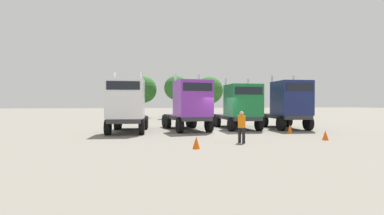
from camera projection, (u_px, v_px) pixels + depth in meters
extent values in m
plane|color=slate|center=(218.00, 132.00, 19.92)|extent=(200.00, 200.00, 0.00)
cube|color=#333338|center=(129.00, 119.00, 20.48)|extent=(2.71, 6.11, 0.30)
cube|color=white|center=(126.00, 99.00, 18.68)|extent=(2.60, 2.56, 2.68)
cube|color=black|center=(123.00, 85.00, 17.47)|extent=(2.10, 0.22, 0.55)
cylinder|color=silver|center=(141.00, 95.00, 20.10)|extent=(0.20, 0.20, 3.28)
cylinder|color=silver|center=(115.00, 95.00, 19.89)|extent=(0.20, 0.20, 3.28)
cylinder|color=#333338|center=(131.00, 115.00, 21.78)|extent=(1.19, 1.19, 0.12)
cylinder|color=black|center=(142.00, 127.00, 18.35)|extent=(0.44, 1.05, 1.03)
cylinder|color=black|center=(108.00, 127.00, 18.11)|extent=(0.44, 1.05, 1.03)
cylinder|color=black|center=(145.00, 123.00, 21.97)|extent=(0.44, 1.05, 1.03)
cylinder|color=black|center=(117.00, 123.00, 21.74)|extent=(0.44, 1.05, 1.03)
cylinder|color=black|center=(146.00, 122.00, 23.07)|extent=(0.44, 1.05, 1.03)
cylinder|color=black|center=(119.00, 122.00, 22.83)|extent=(0.44, 1.05, 1.03)
cube|color=#333338|center=(185.00, 117.00, 21.80)|extent=(2.90, 6.25, 0.30)
cube|color=purple|center=(193.00, 98.00, 20.02)|extent=(2.66, 2.60, 2.60)
cube|color=black|center=(198.00, 87.00, 18.87)|extent=(2.09, 0.29, 0.55)
cylinder|color=silver|center=(199.00, 95.00, 21.56)|extent=(0.20, 0.20, 3.20)
cylinder|color=silver|center=(175.00, 95.00, 20.97)|extent=(0.20, 0.20, 3.20)
cylinder|color=#333338|center=(181.00, 114.00, 23.05)|extent=(1.22, 1.22, 0.12)
cylinder|color=black|center=(209.00, 125.00, 19.94)|extent=(0.48, 1.13, 1.10)
cylinder|color=black|center=(180.00, 125.00, 19.26)|extent=(0.48, 1.13, 1.10)
cylinder|color=black|center=(193.00, 121.00, 23.49)|extent=(0.48, 1.13, 1.10)
cylinder|color=black|center=(168.00, 122.00, 22.81)|extent=(0.48, 1.13, 1.10)
cylinder|color=black|center=(189.00, 121.00, 24.53)|extent=(0.48, 1.13, 1.10)
cylinder|color=black|center=(165.00, 121.00, 23.86)|extent=(0.48, 1.13, 1.10)
cube|color=#333338|center=(235.00, 117.00, 23.09)|extent=(2.35, 6.26, 0.30)
cube|color=#197238|center=(243.00, 100.00, 21.23)|extent=(2.46, 2.53, 2.45)
cube|color=black|center=(249.00, 91.00, 19.98)|extent=(2.10, 0.09, 0.55)
cylinder|color=silver|center=(248.00, 97.00, 22.75)|extent=(0.18, 0.18, 3.05)
cylinder|color=silver|center=(226.00, 97.00, 22.43)|extent=(0.18, 0.18, 3.05)
cylinder|color=#333338|center=(230.00, 114.00, 24.44)|extent=(1.13, 1.13, 0.12)
cylinder|color=black|center=(259.00, 124.00, 20.92)|extent=(0.38, 1.05, 1.04)
cylinder|color=black|center=(231.00, 124.00, 20.54)|extent=(0.38, 1.05, 1.04)
cylinder|color=black|center=(241.00, 121.00, 24.77)|extent=(0.38, 1.05, 1.04)
cylinder|color=black|center=(218.00, 121.00, 24.40)|extent=(0.38, 1.05, 1.04)
cylinder|color=black|center=(237.00, 120.00, 25.86)|extent=(0.38, 1.05, 1.04)
cylinder|color=black|center=(214.00, 120.00, 25.48)|extent=(0.38, 1.05, 1.04)
cube|color=#333338|center=(282.00, 116.00, 23.11)|extent=(2.57, 5.75, 0.30)
cube|color=navy|center=(291.00, 98.00, 21.58)|extent=(2.57, 2.74, 2.66)
cube|color=black|center=(300.00, 87.00, 20.27)|extent=(2.10, 0.18, 0.55)
cylinder|color=silver|center=(294.00, 95.00, 23.13)|extent=(0.19, 0.19, 3.26)
cylinder|color=silver|center=(272.00, 95.00, 22.88)|extent=(0.19, 0.19, 3.26)
cylinder|color=#333338|center=(276.00, 113.00, 24.33)|extent=(1.17, 1.17, 0.12)
cylinder|color=black|center=(308.00, 123.00, 21.17)|extent=(0.42, 1.14, 1.12)
cylinder|color=black|center=(281.00, 123.00, 20.89)|extent=(0.42, 1.14, 1.12)
cylinder|color=black|center=(288.00, 121.00, 24.45)|extent=(0.42, 1.14, 1.12)
cylinder|color=black|center=(264.00, 121.00, 24.17)|extent=(0.42, 1.14, 1.12)
cylinder|color=black|center=(282.00, 120.00, 25.54)|extent=(0.42, 1.14, 1.12)
cylinder|color=black|center=(260.00, 120.00, 25.26)|extent=(0.42, 1.14, 1.12)
cylinder|color=black|center=(244.00, 136.00, 14.40)|extent=(0.22, 0.22, 0.81)
cylinder|color=black|center=(240.00, 135.00, 14.62)|extent=(0.22, 0.22, 0.81)
cylinder|color=orange|center=(242.00, 122.00, 14.50)|extent=(0.54, 0.54, 0.64)
sphere|color=tan|center=(242.00, 113.00, 14.49)|extent=(0.22, 0.22, 0.22)
cone|color=#F2590C|center=(196.00, 143.00, 12.67)|extent=(0.36, 0.36, 0.57)
cone|color=#F2590C|center=(325.00, 135.00, 15.63)|extent=(0.36, 0.36, 0.56)
cone|color=#F2590C|center=(290.00, 129.00, 19.02)|extent=(0.36, 0.36, 0.63)
cylinder|color=#4C3823|center=(143.00, 109.00, 39.69)|extent=(0.36, 0.36, 2.54)
sphere|color=#286023|center=(143.00, 89.00, 39.65)|extent=(3.85, 3.85, 3.85)
cylinder|color=#4C3823|center=(176.00, 108.00, 37.36)|extent=(0.36, 0.36, 2.87)
sphere|color=#286023|center=(176.00, 88.00, 37.32)|extent=(3.29, 3.29, 3.29)
cylinder|color=#4C3823|center=(209.00, 109.00, 40.55)|extent=(0.36, 0.36, 2.38)
sphere|color=#286023|center=(209.00, 90.00, 40.50)|extent=(4.02, 4.02, 4.02)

